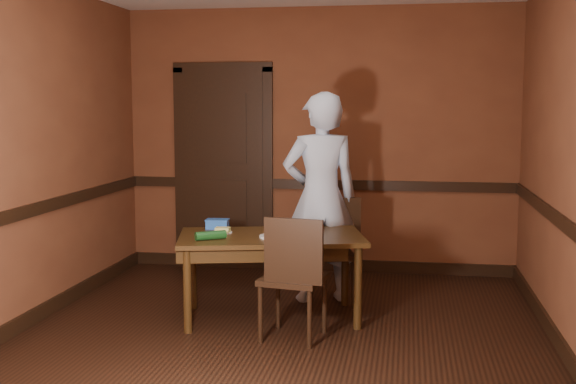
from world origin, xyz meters
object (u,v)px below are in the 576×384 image
(sandwich_plate, at_px, (275,235))
(sauce_jar, at_px, (312,232))
(dining_table, at_px, (271,277))
(food_tub, at_px, (217,224))
(chair_near, at_px, (293,277))
(person, at_px, (320,198))
(cheese_saucer, at_px, (223,231))
(chair_far, at_px, (329,252))

(sandwich_plate, relative_size, sauce_jar, 2.66)
(dining_table, xyz_separation_m, food_tub, (-0.50, 0.21, 0.38))
(chair_near, xyz_separation_m, sandwich_plate, (-0.20, 0.36, 0.24))
(person, distance_m, cheese_saucer, 0.96)
(chair_far, xyz_separation_m, cheese_saucer, (-0.81, -0.50, 0.25))
(sauce_jar, bearing_deg, dining_table, 165.46)
(chair_near, relative_size, person, 0.51)
(sandwich_plate, bearing_deg, chair_far, 59.80)
(person, bearing_deg, sandwich_plate, 49.75)
(person, distance_m, food_tub, 0.93)
(chair_near, height_order, food_tub, chair_near)
(dining_table, bearing_deg, cheese_saucer, 164.66)
(food_tub, bearing_deg, chair_near, -45.92)
(sandwich_plate, height_order, cheese_saucer, sandwich_plate)
(dining_table, relative_size, sandwich_plate, 5.89)
(chair_near, bearing_deg, cheese_saucer, -26.20)
(sauce_jar, bearing_deg, chair_far, 83.87)
(chair_far, distance_m, sandwich_plate, 0.75)
(chair_far, height_order, chair_near, chair_near)
(dining_table, distance_m, sandwich_plate, 0.38)
(sauce_jar, relative_size, food_tub, 0.47)
(sauce_jar, bearing_deg, person, 91.86)
(dining_table, bearing_deg, sandwich_plate, -77.87)
(chair_far, relative_size, sauce_jar, 9.69)
(chair_near, distance_m, sandwich_plate, 0.47)
(sandwich_plate, relative_size, cheese_saucer, 1.60)
(person, bearing_deg, chair_near, 66.76)
(cheese_saucer, relative_size, food_tub, 0.78)
(person, relative_size, sauce_jar, 19.61)
(chair_near, height_order, sauce_jar, chair_near)
(dining_table, bearing_deg, chair_far, 37.81)
(dining_table, relative_size, food_tub, 7.34)
(chair_far, distance_m, food_tub, 0.99)
(chair_far, xyz_separation_m, sandwich_plate, (-0.36, -0.62, 0.25))
(dining_table, height_order, cheese_saucer, cheese_saucer)
(chair_near, xyz_separation_m, person, (0.07, 1.07, 0.45))
(sauce_jar, bearing_deg, cheese_saucer, 172.22)
(dining_table, relative_size, chair_near, 1.57)
(chair_far, bearing_deg, sauce_jar, -112.21)
(dining_table, xyz_separation_m, sandwich_plate, (0.05, -0.10, 0.36))
(chair_far, relative_size, sandwich_plate, 3.65)
(sandwich_plate, bearing_deg, dining_table, 115.66)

